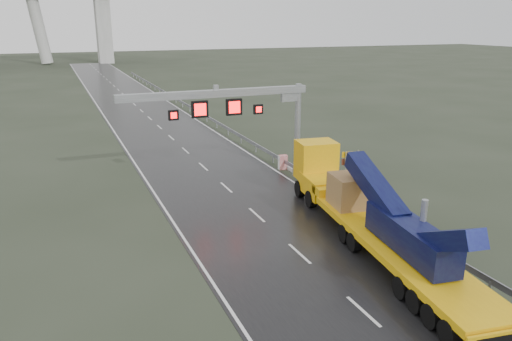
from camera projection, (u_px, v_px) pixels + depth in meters
name	position (u px, v px, depth m)	size (l,w,h in m)	color
ground	(339.00, 290.00, 23.18)	(400.00, 400.00, 0.00)	#293021
road	(160.00, 127.00, 58.61)	(11.00, 200.00, 0.02)	black
guardrail	(238.00, 134.00, 51.78)	(0.20, 140.00, 1.40)	gray
sign_gantry	(242.00, 107.00, 38.27)	(14.90, 1.20, 7.42)	#B8B7B3
heavy_haul_truck	(361.00, 204.00, 28.79)	(5.58, 20.30, 4.72)	yellow
exit_sign_pair	(352.00, 161.00, 37.50)	(1.53, 0.44, 2.67)	gray
striped_barrier	(283.00, 162.00, 41.85)	(0.72, 0.39, 1.23)	red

